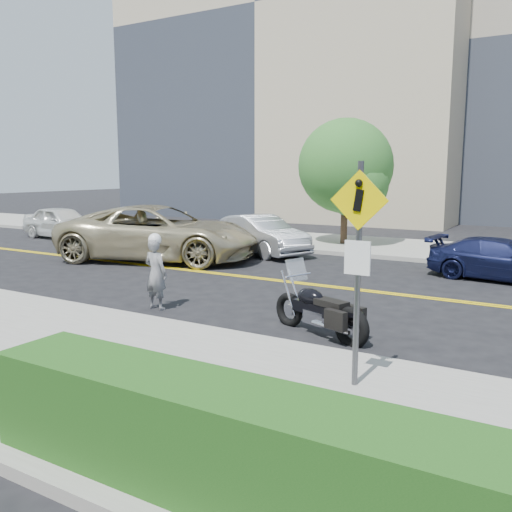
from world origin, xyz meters
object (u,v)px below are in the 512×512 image
(parked_car_silver, at_px, (260,235))
(parked_car_blue, at_px, (503,260))
(parked_car_white, at_px, (62,222))
(motorcycle, at_px, (320,299))
(motorcyclist, at_px, (156,272))
(pedestrian_sign, at_px, (358,253))
(suv, at_px, (159,233))

(parked_car_silver, distance_m, parked_car_blue, 8.26)
(parked_car_white, bearing_deg, motorcycle, -108.96)
(parked_car_silver, bearing_deg, motorcyclist, -142.64)
(pedestrian_sign, distance_m, motorcyclist, 5.94)
(pedestrian_sign, bearing_deg, motorcyclist, 157.75)
(parked_car_silver, bearing_deg, pedestrian_sign, -120.96)
(suv, height_order, parked_car_white, suv)
(motorcyclist, bearing_deg, parked_car_white, -29.51)
(motorcyclist, distance_m, motorcycle, 3.87)
(motorcycle, height_order, parked_car_blue, motorcycle)
(suv, height_order, parked_car_blue, suv)
(pedestrian_sign, height_order, parked_car_white, pedestrian_sign)
(motorcycle, relative_size, suv, 0.33)
(motorcycle, relative_size, parked_car_silver, 0.52)
(suv, bearing_deg, parked_car_blue, -95.04)
(parked_car_white, height_order, parked_car_silver, parked_car_white)
(motorcycle, relative_size, parked_car_blue, 0.56)
(parked_car_silver, height_order, parked_car_blue, parked_car_silver)
(motorcyclist, bearing_deg, parked_car_blue, -127.60)
(suv, distance_m, parked_car_silver, 3.70)
(pedestrian_sign, height_order, motorcyclist, pedestrian_sign)
(motorcycle, xyz_separation_m, suv, (-8.17, 5.05, 0.26))
(pedestrian_sign, distance_m, parked_car_white, 19.98)
(suv, bearing_deg, pedestrian_sign, -143.97)
(pedestrian_sign, height_order, parked_car_silver, pedestrian_sign)
(pedestrian_sign, height_order, suv, pedestrian_sign)
(suv, relative_size, parked_car_silver, 1.56)
(pedestrian_sign, distance_m, motorcycle, 3.03)
(motorcyclist, height_order, parked_car_white, motorcyclist)
(parked_car_white, bearing_deg, parked_car_blue, -84.48)
(motorcyclist, xyz_separation_m, parked_car_blue, (6.18, 7.32, -0.26))
(pedestrian_sign, relative_size, parked_car_white, 0.71)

